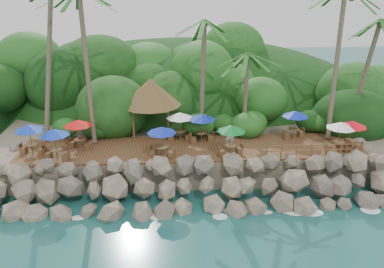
{
  "coord_description": "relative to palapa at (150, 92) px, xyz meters",
  "views": [
    {
      "loc": [
        -1.77,
        -21.82,
        14.1
      ],
      "look_at": [
        0.0,
        6.0,
        3.4
      ],
      "focal_mm": 36.91,
      "sensor_mm": 36.0,
      "label": 1
    }
  ],
  "objects": [
    {
      "name": "palms",
      "position": [
        5.26,
        -0.87,
        6.45
      ],
      "size": [
        30.87,
        7.39,
        13.27
      ],
      "color": "brown",
      "rests_on": "ground"
    },
    {
      "name": "jungle_hill",
      "position": [
        3.17,
        13.93,
        -5.79
      ],
      "size": [
        44.8,
        28.0,
        15.4
      ],
      "primitive_type": "ellipsoid",
      "color": "#143811",
      "rests_on": "ground"
    },
    {
      "name": "seawall",
      "position": [
        3.17,
        -7.57,
        -4.64
      ],
      "size": [
        29.0,
        4.0,
        2.3
      ],
      "primitive_type": null,
      "color": "gray",
      "rests_on": "ground"
    },
    {
      "name": "jungle_foliage",
      "position": [
        3.17,
        5.43,
        -5.79
      ],
      "size": [
        44.0,
        16.0,
        12.0
      ],
      "primitive_type": null,
      "color": "#143811",
      "rests_on": "ground"
    },
    {
      "name": "land_base",
      "position": [
        3.17,
        6.43,
        -4.74
      ],
      "size": [
        32.0,
        25.2,
        2.1
      ],
      "primitive_type": "cube",
      "color": "gray",
      "rests_on": "ground"
    },
    {
      "name": "foam_line",
      "position": [
        3.17,
        -9.27,
        -5.76
      ],
      "size": [
        25.2,
        0.8,
        0.06
      ],
      "color": "white",
      "rests_on": "ground"
    },
    {
      "name": "railing",
      "position": [
        11.64,
        -5.92,
        -2.88
      ],
      "size": [
        7.2,
        0.1,
        1.0
      ],
      "color": "brown",
      "rests_on": "terrace"
    },
    {
      "name": "palapa",
      "position": [
        0.0,
        0.0,
        0.0
      ],
      "size": [
        5.01,
        5.01,
        4.6
      ],
      "color": "brown",
      "rests_on": "ground"
    },
    {
      "name": "dining_clusters",
      "position": [
        3.31,
        -3.91,
        -1.57
      ],
      "size": [
        25.73,
        5.33,
        2.31
      ],
      "color": "brown",
      "rests_on": "terrace"
    },
    {
      "name": "ground",
      "position": [
        3.17,
        -9.57,
        -5.79
      ],
      "size": [
        140.0,
        140.0,
        0.0
      ],
      "primitive_type": "plane",
      "color": "#19514F",
      "rests_on": "ground"
    },
    {
      "name": "terrace",
      "position": [
        3.17,
        -3.57,
        -3.59
      ],
      "size": [
        26.0,
        5.0,
        0.2
      ],
      "primitive_type": "cube",
      "color": "brown",
      "rests_on": "land_base"
    },
    {
      "name": "waiter",
      "position": [
        6.04,
        -3.6,
        -2.61
      ],
      "size": [
        0.74,
        0.6,
        1.76
      ],
      "primitive_type": "imported",
      "rotation": [
        0.0,
        0.0,
        2.83
      ],
      "color": "silver",
      "rests_on": "terrace"
    }
  ]
}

